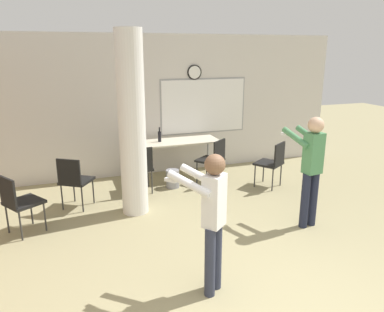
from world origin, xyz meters
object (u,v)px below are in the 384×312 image
bottle_on_table (160,136)px  chair_by_left_wall (19,200)px  folding_table (179,143)px  chair_mid_room (272,161)px  person_playing_side (311,163)px  chair_table_right (213,158)px  chair_near_pillar (74,179)px  person_playing_front (212,214)px  chair_table_left (140,166)px

bottle_on_table → chair_by_left_wall: (-2.43, -1.63, -0.36)m
folding_table → chair_mid_room: 1.84m
bottle_on_table → person_playing_side: size_ratio=0.18×
bottle_on_table → chair_table_right: bottle_on_table is taller
chair_near_pillar → person_playing_side: person_playing_side is taller
chair_table_right → bottle_on_table: bearing=146.4°
chair_by_left_wall → person_playing_side: person_playing_side is taller
person_playing_side → person_playing_front: bearing=-152.9°
person_playing_front → person_playing_side: person_playing_side is taller
chair_by_left_wall → person_playing_front: 2.91m
bottle_on_table → chair_table_left: size_ratio=0.33×
bottle_on_table → folding_table: bearing=-6.2°
person_playing_front → person_playing_side: bearing=27.1°
bottle_on_table → person_playing_side: (1.49, -2.72, 0.08)m
folding_table → person_playing_front: size_ratio=1.02×
chair_mid_room → person_playing_side: 1.66m
person_playing_front → chair_near_pillar: bearing=114.6°
folding_table → chair_near_pillar: 2.26m
person_playing_front → chair_mid_room: bearing=48.4°
folding_table → person_playing_front: (-0.81, -3.66, 0.20)m
chair_near_pillar → chair_table_right: bearing=8.3°
chair_table_right → chair_near_pillar: size_ratio=1.00×
person_playing_front → person_playing_side: (1.91, 0.98, 0.05)m
person_playing_front → chair_table_right: bearing=67.1°
chair_table_right → person_playing_front: (-1.31, -3.11, 0.39)m
chair_by_left_wall → chair_near_pillar: same height
folding_table → chair_near_pillar: chair_near_pillar is taller
bottle_on_table → chair_table_left: bearing=-129.8°
chair_mid_room → bottle_on_table: bearing=147.7°
chair_by_left_wall → chair_mid_room: same height
chair_by_left_wall → chair_near_pillar: size_ratio=1.00×
folding_table → bottle_on_table: bearing=173.8°
bottle_on_table → person_playing_side: 3.11m
folding_table → chair_table_left: 1.11m
chair_near_pillar → folding_table: bearing=24.2°
folding_table → chair_by_left_wall: (-2.82, -1.59, -0.19)m
person_playing_front → bottle_on_table: bearing=83.5°
chair_near_pillar → person_playing_front: 3.03m
chair_table_left → chair_by_left_wall: bearing=-152.3°
chair_mid_room → chair_table_left: bearing=167.4°
bottle_on_table → chair_table_right: size_ratio=0.33×
chair_near_pillar → person_playing_front: bearing=-65.4°
bottle_on_table → chair_by_left_wall: bearing=-146.1°
chair_table_right → chair_table_left: bearing=-178.4°
chair_table_right → person_playing_side: size_ratio=0.54×
chair_table_left → person_playing_front: size_ratio=0.57×
chair_mid_room → chair_near_pillar: 3.51m
chair_by_left_wall → folding_table: bearing=29.4°
chair_by_left_wall → chair_table_right: size_ratio=1.00×
chair_by_left_wall → person_playing_side: bearing=-15.5°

